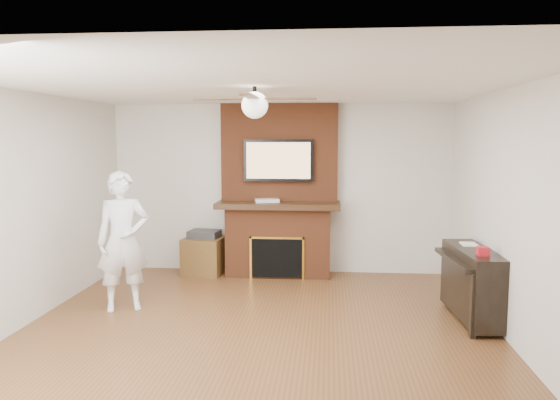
# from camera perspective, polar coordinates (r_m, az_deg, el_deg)

# --- Properties ---
(room_shell) EXTENTS (5.36, 5.86, 2.86)m
(room_shell) POSITION_cam_1_polar(r_m,az_deg,el_deg) (5.42, -2.60, -1.49)
(room_shell) COLOR #523118
(room_shell) RESTS_ON ground
(fireplace) EXTENTS (1.78, 0.64, 2.50)m
(fireplace) POSITION_cam_1_polar(r_m,az_deg,el_deg) (7.96, -0.12, -0.76)
(fireplace) COLOR brown
(fireplace) RESTS_ON ground
(tv) EXTENTS (1.00, 0.08, 0.60)m
(tv) POSITION_cam_1_polar(r_m,az_deg,el_deg) (7.86, -0.15, 4.16)
(tv) COLOR black
(tv) RESTS_ON fireplace
(ceiling_fan) EXTENTS (1.21, 1.21, 0.31)m
(ceiling_fan) POSITION_cam_1_polar(r_m,az_deg,el_deg) (5.38, -2.66, 10.00)
(ceiling_fan) COLOR black
(ceiling_fan) RESTS_ON room_shell
(person) EXTENTS (0.71, 0.61, 1.62)m
(person) POSITION_cam_1_polar(r_m,az_deg,el_deg) (6.61, -16.08, -4.15)
(person) COLOR silver
(person) RESTS_ON ground
(side_table) EXTENTS (0.62, 0.62, 0.65)m
(side_table) POSITION_cam_1_polar(r_m,az_deg,el_deg) (8.19, -7.89, -5.57)
(side_table) COLOR #513617
(side_table) RESTS_ON ground
(piano) EXTENTS (0.54, 1.25, 0.89)m
(piano) POSITION_cam_1_polar(r_m,az_deg,el_deg) (6.40, 19.46, -8.11)
(piano) COLOR black
(piano) RESTS_ON ground
(cable_box) EXTENTS (0.37, 0.27, 0.05)m
(cable_box) POSITION_cam_1_polar(r_m,az_deg,el_deg) (7.87, -1.36, -0.05)
(cable_box) COLOR silver
(cable_box) RESTS_ON fireplace
(candle_green) EXTENTS (0.07, 0.07, 0.10)m
(candle_green) POSITION_cam_1_polar(r_m,az_deg,el_deg) (7.91, -0.91, -7.78)
(candle_green) COLOR #5A8B37
(candle_green) RESTS_ON ground
(candle_cream) EXTENTS (0.08, 0.08, 0.13)m
(candle_cream) POSITION_cam_1_polar(r_m,az_deg,el_deg) (7.89, 0.52, -7.72)
(candle_cream) COLOR beige
(candle_cream) RESTS_ON ground
(candle_blue) EXTENTS (0.06, 0.06, 0.08)m
(candle_blue) POSITION_cam_1_polar(r_m,az_deg,el_deg) (7.88, 1.51, -7.93)
(candle_blue) COLOR #3664A4
(candle_blue) RESTS_ON ground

